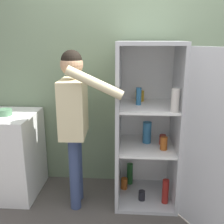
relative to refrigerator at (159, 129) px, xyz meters
The scene contains 5 objects.
wall_back 0.70m from the refrigerator, 122.14° to the left, with size 7.00×0.06×2.55m.
refrigerator is the anchor object (origin of this frame).
person 0.84m from the refrigerator, behind, with size 0.61×0.55×1.57m.
counter 1.62m from the refrigerator, behind, with size 0.60×0.64×0.90m.
bowl 1.57m from the refrigerator, behind, with size 0.15×0.15×0.06m.
Camera 1 is at (-0.01, -1.92, 1.67)m, focal length 42.00 mm.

